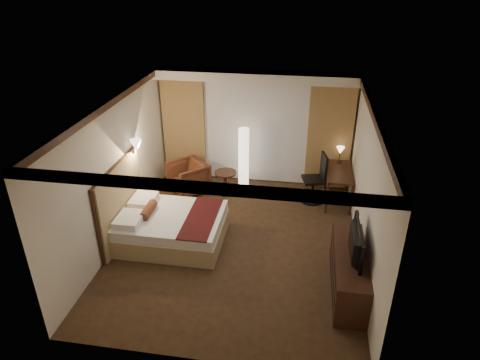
% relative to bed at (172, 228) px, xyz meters
% --- Properties ---
extents(floor, '(4.50, 5.50, 0.01)m').
position_rel_bed_xyz_m(floor, '(1.23, 0.11, -0.28)').
color(floor, '#331F13').
rests_on(floor, ground).
extents(ceiling, '(4.50, 5.50, 0.01)m').
position_rel_bed_xyz_m(ceiling, '(1.23, 0.11, 2.42)').
color(ceiling, white).
rests_on(ceiling, back_wall).
extents(back_wall, '(4.50, 0.02, 2.70)m').
position_rel_bed_xyz_m(back_wall, '(1.23, 2.86, 1.07)').
color(back_wall, beige).
rests_on(back_wall, floor).
extents(left_wall, '(0.02, 5.50, 2.70)m').
position_rel_bed_xyz_m(left_wall, '(-1.02, 0.11, 1.07)').
color(left_wall, beige).
rests_on(left_wall, floor).
extents(right_wall, '(0.02, 5.50, 2.70)m').
position_rel_bed_xyz_m(right_wall, '(3.48, 0.11, 1.07)').
color(right_wall, beige).
rests_on(right_wall, floor).
extents(crown_molding, '(4.50, 5.50, 0.12)m').
position_rel_bed_xyz_m(crown_molding, '(1.23, 0.11, 2.36)').
color(crown_molding, black).
rests_on(crown_molding, ceiling).
extents(soffit, '(4.50, 0.50, 0.20)m').
position_rel_bed_xyz_m(soffit, '(1.23, 2.61, 2.32)').
color(soffit, white).
rests_on(soffit, ceiling).
extents(curtain_sheer, '(2.48, 0.04, 2.45)m').
position_rel_bed_xyz_m(curtain_sheer, '(1.23, 2.78, 0.97)').
color(curtain_sheer, silver).
rests_on(curtain_sheer, back_wall).
extents(curtain_left_drape, '(1.00, 0.14, 2.45)m').
position_rel_bed_xyz_m(curtain_left_drape, '(-0.47, 2.72, 0.97)').
color(curtain_left_drape, '#A57C4B').
rests_on(curtain_left_drape, back_wall).
extents(curtain_right_drape, '(1.00, 0.14, 2.45)m').
position_rel_bed_xyz_m(curtain_right_drape, '(2.93, 2.72, 0.97)').
color(curtain_right_drape, '#A57C4B').
rests_on(curtain_right_drape, back_wall).
extents(wall_sconce, '(0.24, 0.24, 0.24)m').
position_rel_bed_xyz_m(wall_sconce, '(-0.86, 0.75, 1.34)').
color(wall_sconce, white).
rests_on(wall_sconce, left_wall).
extents(bed, '(1.93, 1.51, 0.56)m').
position_rel_bed_xyz_m(bed, '(0.00, 0.00, 0.00)').
color(bed, white).
rests_on(bed, floor).
extents(headboard, '(0.12, 1.81, 1.50)m').
position_rel_bed_xyz_m(headboard, '(-0.97, 0.00, 0.47)').
color(headboard, tan).
rests_on(headboard, floor).
extents(armchair, '(1.07, 1.07, 0.80)m').
position_rel_bed_xyz_m(armchair, '(-0.22, 1.96, 0.12)').
color(armchair, '#4B2C16').
rests_on(armchair, floor).
extents(side_table, '(0.50, 0.50, 0.55)m').
position_rel_bed_xyz_m(side_table, '(0.65, 2.00, -0.01)').
color(side_table, black).
rests_on(side_table, floor).
extents(floor_lamp, '(0.32, 0.32, 1.53)m').
position_rel_bed_xyz_m(floor_lamp, '(1.03, 2.28, 0.48)').
color(floor_lamp, white).
rests_on(floor_lamp, floor).
extents(desk, '(0.55, 1.19, 0.75)m').
position_rel_bed_xyz_m(desk, '(3.18, 2.04, 0.09)').
color(desk, black).
rests_on(desk, floor).
extents(desk_lamp, '(0.18, 0.18, 0.34)m').
position_rel_bed_xyz_m(desk_lamp, '(3.18, 2.48, 0.64)').
color(desk_lamp, '#FFD899').
rests_on(desk_lamp, desk).
extents(office_chair, '(0.65, 0.65, 1.13)m').
position_rel_bed_xyz_m(office_chair, '(2.63, 1.99, 0.28)').
color(office_chair, black).
rests_on(office_chair, floor).
extents(dresser, '(0.50, 1.81, 0.71)m').
position_rel_bed_xyz_m(dresser, '(3.23, -0.87, 0.07)').
color(dresser, black).
rests_on(dresser, floor).
extents(television, '(0.62, 1.05, 0.14)m').
position_rel_bed_xyz_m(television, '(3.20, -0.87, 0.72)').
color(television, black).
rests_on(television, dresser).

